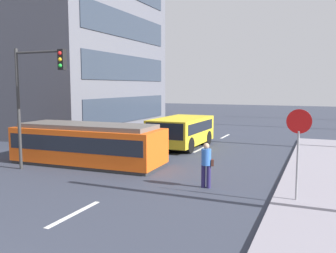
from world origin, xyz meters
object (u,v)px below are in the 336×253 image
Objects in this scene: streetcar_tram at (88,143)px; pedestrian_crossing at (206,163)px; city_bus at (181,131)px; stop_sign at (299,136)px; traffic_light_mast at (35,86)px.

pedestrian_crossing is at bearing -14.70° from streetcar_tram.
city_bus is 3.03× the size of pedestrian_crossing.
stop_sign is (3.18, -0.65, 1.25)m from pedestrian_crossing.
streetcar_tram is 1.46× the size of city_bus.
streetcar_tram is 9.93m from stop_sign.
city_bus is at bearing 130.19° from stop_sign.
city_bus is 1.76× the size of stop_sign.
city_bus is 0.95× the size of traffic_light_mast.
streetcar_tram is 1.38× the size of traffic_light_mast.
stop_sign is 0.54× the size of traffic_light_mast.
pedestrian_crossing is 0.58× the size of stop_sign.
pedestrian_crossing is at bearing 2.83° from traffic_light_mast.
stop_sign is at bearing -49.81° from city_bus.
city_bus is at bearing 66.44° from traffic_light_mast.
city_bus is 9.35m from traffic_light_mast.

